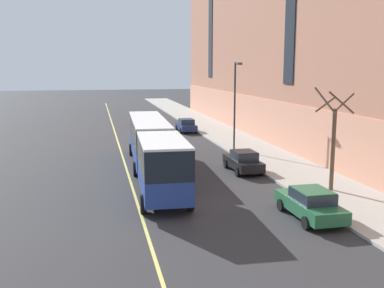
# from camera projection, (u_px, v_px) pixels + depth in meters

# --- Properties ---
(ground_plane) EXTENTS (260.00, 260.00, 0.00)m
(ground_plane) POSITION_uv_depth(u_px,v_px,m) (184.00, 205.00, 24.73)
(ground_plane) COLOR #303033
(sidewalk) EXTENTS (5.26, 160.00, 0.15)m
(sidewalk) POSITION_uv_depth(u_px,v_px,m) (316.00, 182.00, 29.58)
(sidewalk) COLOR #ADA89E
(sidewalk) RESTS_ON ground
(city_bus) EXTENTS (3.42, 19.20, 3.62)m
(city_bus) POSITION_uv_depth(u_px,v_px,m) (153.00, 146.00, 31.17)
(city_bus) COLOR navy
(city_bus) RESTS_ON ground
(parked_car_navy_1) EXTENTS (1.99, 4.50, 1.56)m
(parked_car_navy_1) POSITION_uv_depth(u_px,v_px,m) (186.00, 125.00, 52.55)
(parked_car_navy_1) COLOR navy
(parked_car_navy_1) RESTS_ON ground
(parked_car_green_2) EXTENTS (2.06, 4.64, 1.56)m
(parked_car_green_2) POSITION_uv_depth(u_px,v_px,m) (310.00, 204.00, 22.46)
(parked_car_green_2) COLOR #23603D
(parked_car_green_2) RESTS_ON ground
(parked_car_black_3) EXTENTS (2.00, 4.42, 1.56)m
(parked_car_black_3) POSITION_uv_depth(u_px,v_px,m) (243.00, 161.00, 32.60)
(parked_car_black_3) COLOR black
(parked_car_black_3) RESTS_ON ground
(street_tree_mid_block) EXTENTS (2.01, 2.12, 6.21)m
(street_tree_mid_block) POSITION_uv_depth(u_px,v_px,m) (333.00, 139.00, 26.78)
(street_tree_mid_block) COLOR brown
(street_tree_mid_block) RESTS_ON sidewalk
(street_lamp) EXTENTS (0.36, 1.48, 7.80)m
(street_lamp) POSITION_uv_depth(u_px,v_px,m) (236.00, 98.00, 39.32)
(street_lamp) COLOR #2D2D30
(street_lamp) RESTS_ON sidewalk
(lane_centerline) EXTENTS (0.16, 140.00, 0.01)m
(lane_centerline) POSITION_uv_depth(u_px,v_px,m) (134.00, 193.00, 27.11)
(lane_centerline) COLOR #E0D66B
(lane_centerline) RESTS_ON ground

